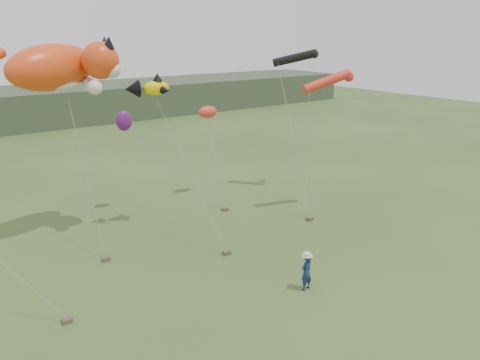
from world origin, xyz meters
The scene contains 8 objects.
ground centered at (0.00, 0.00, 0.00)m, with size 120.00×120.00×0.00m, color #385123.
headland centered at (-3.11, 44.69, 1.92)m, with size 90.00×13.00×4.00m.
festival_attendant centered at (-0.04, -1.25, 0.79)m, with size 0.57×0.38×1.57m, color navy.
sandbag_anchors centered at (-1.53, 4.80, 0.09)m, with size 14.54×6.23×0.18m.
cat_kite centered at (-5.59, 10.26, 8.65)m, with size 6.51×3.92×2.77m.
fish_kite centered at (-2.01, 8.65, 7.54)m, with size 2.32×1.56×1.19m.
tube_kites centered at (8.17, 7.02, 8.17)m, with size 4.31×6.10×2.34m.
misc_kites centered at (0.76, 11.56, 5.42)m, with size 6.53×1.12×1.15m.
Camera 1 is at (-12.44, -13.50, 10.20)m, focal length 35.00 mm.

